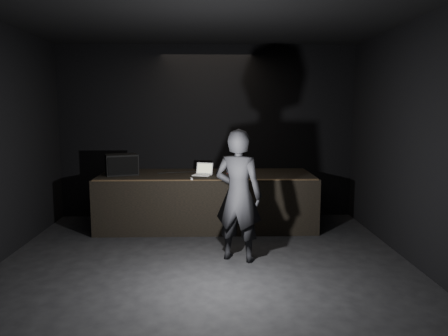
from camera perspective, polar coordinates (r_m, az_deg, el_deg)
ground at (r=5.89m, az=-2.60°, el=-14.57°), size 7.00×7.00×0.00m
room_walls at (r=5.45m, az=-2.74°, el=5.51°), size 6.10×7.10×3.52m
stage_riser at (r=8.36m, az=-2.28°, el=-4.19°), size 4.00×1.50×1.00m
riser_lip at (r=7.56m, az=-2.37°, el=-1.57°), size 3.92×0.10×0.01m
stage_monitor at (r=8.37m, az=-13.22°, el=0.44°), size 0.68×0.58×0.39m
cable at (r=8.48m, az=-6.02°, el=-0.56°), size 0.77×0.24×0.02m
laptop at (r=8.14m, az=-2.73°, el=-0.52°), size 0.40×0.38×0.22m
beer_can at (r=8.03m, az=0.59°, el=-0.41°), size 0.07×0.07×0.18m
plastic_cup at (r=8.19m, az=1.72°, el=-0.56°), size 0.07×0.07×0.09m
wii_remote at (r=7.62m, az=-4.27°, el=-1.44°), size 0.06×0.16×0.03m
person at (r=6.40m, az=1.88°, el=-3.60°), size 0.83×0.70×1.95m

